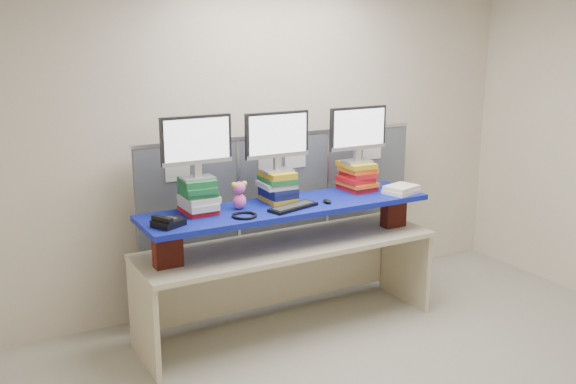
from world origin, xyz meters
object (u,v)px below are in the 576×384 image
blue_board (288,207)px  monitor_left (196,143)px  monitor_center (277,138)px  keyboard (293,207)px  monitor_right (358,131)px  desk_phone (168,222)px  desk (288,260)px

blue_board → monitor_left: size_ratio=4.33×
monitor_center → keyboard: monitor_center is taller
monitor_right → keyboard: monitor_right is taller
monitor_center → desk_phone: (-0.97, -0.23, -0.48)m
keyboard → desk_phone: bearing=162.7°
keyboard → desk_phone: (-0.98, 0.02, 0.02)m
blue_board → monitor_left: 0.89m
desk → monitor_left: 1.21m
keyboard → monitor_right: bearing=2.1°
desk → desk_phone: (-1.01, -0.11, 0.49)m
desk → monitor_right: bearing=9.2°
desk → monitor_center: 0.98m
blue_board → desk_phone: size_ratio=9.43×
monitor_right → desk_phone: size_ratio=2.18×
blue_board → monitor_right: size_ratio=4.33×
monitor_center → keyboard: 0.55m
desk → monitor_right: (0.73, 0.12, 0.97)m
monitor_left → desk_phone: bearing=-145.1°
monitor_right → desk_phone: bearing=-172.8°
blue_board → keyboard: (-0.02, -0.13, 0.03)m
desk_phone → monitor_left: bearing=7.8°
monitor_right → blue_board: bearing=-170.8°
blue_board → monitor_center: monitor_center is taller
monitor_center → monitor_right: 0.76m
monitor_left → monitor_center: size_ratio=1.00×
blue_board → monitor_left: bearing=170.3°
blue_board → monitor_center: (-0.03, 0.12, 0.53)m
desk → monitor_center: size_ratio=4.51×
keyboard → monitor_center: bearing=75.4°
monitor_left → desk: bearing=-9.7°
keyboard → desk_phone: 0.98m
monitor_left → monitor_right: (1.42, 0.01, -0.02)m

